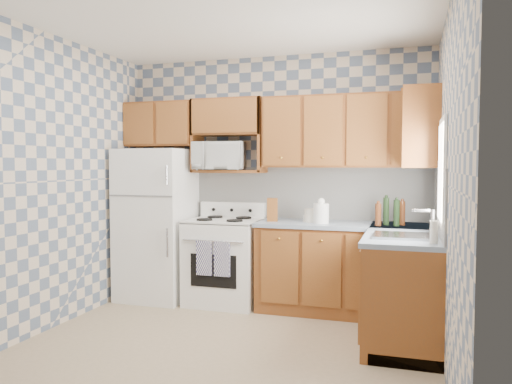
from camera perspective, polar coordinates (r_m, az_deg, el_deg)
floor at (r=4.29m, az=-3.77°, el=-17.43°), size 3.40×3.40×0.00m
back_wall at (r=5.55m, az=2.10°, el=1.49°), size 3.40×0.02×2.70m
right_wall at (r=3.77m, az=21.09°, el=0.53°), size 0.02×3.20×2.70m
backsplash_back at (r=5.45m, az=6.13°, el=-0.13°), size 2.60×0.02×0.56m
backsplash_right at (r=4.57m, az=20.25°, el=-0.92°), size 0.02×1.60×0.56m
refrigerator at (r=5.73m, az=-11.27°, el=-3.63°), size 0.75×0.70×1.68m
stove_body at (r=5.48m, az=-3.61°, el=-8.00°), size 0.76×0.65×0.90m
cooktop at (r=5.41m, az=-3.63°, el=-3.27°), size 0.76×0.65×0.02m
backguard at (r=5.66m, az=-2.64°, el=-2.03°), size 0.76×0.08×0.17m
dish_towel_left at (r=5.18m, az=-5.93°, el=-7.51°), size 0.17×0.02×0.36m
dish_towel_right at (r=5.11m, az=-3.90°, el=-7.65°), size 0.17×0.02×0.36m
base_cabinets_back at (r=5.20m, az=10.11°, el=-8.77°), size 1.75×0.60×0.88m
base_cabinets_right at (r=4.68m, az=16.46°, el=-10.19°), size 0.60×1.60×0.88m
countertop_back at (r=5.12m, az=10.16°, el=-3.74°), size 1.77×0.63×0.04m
countertop_right at (r=4.59m, az=16.49°, el=-4.60°), size 0.63×1.60×0.04m
upper_cabinets_back at (r=5.24m, az=10.44°, el=6.82°), size 1.75×0.33×0.74m
upper_cabinets_fridge at (r=5.88m, az=-10.66°, el=7.58°), size 0.82×0.33×0.50m
upper_cabinets_right at (r=5.02m, az=18.33°, el=6.88°), size 0.33×0.70×0.74m
microwave_shelf at (r=5.53m, az=-3.06°, el=2.37°), size 0.80×0.33×0.03m
microwave at (r=5.53m, az=-4.19°, el=4.12°), size 0.62×0.48×0.31m
sink at (r=4.24m, az=16.50°, el=-4.89°), size 0.48×0.40×0.03m
window at (r=4.21m, az=20.50°, el=2.15°), size 0.02×0.66×0.86m
bottle_0 at (r=5.03m, az=14.64°, el=-2.14°), size 0.06×0.06×0.27m
bottle_1 at (r=4.96m, az=15.76°, el=-2.33°), size 0.06×0.06×0.25m
bottle_2 at (r=5.06m, az=16.36°, el=-2.34°), size 0.06×0.06×0.23m
bottle_3 at (r=4.95m, az=13.79°, el=-2.52°), size 0.06×0.06×0.22m
knife_block at (r=5.20m, az=1.88°, el=-2.03°), size 0.13×0.13×0.24m
electric_kettle at (r=5.06m, az=7.45°, el=-2.43°), size 0.16×0.16×0.20m
food_containers at (r=5.17m, az=6.55°, el=-2.67°), size 0.20×0.20×0.14m
soap_bottle at (r=3.95m, az=19.67°, el=-4.35°), size 0.06×0.06×0.17m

